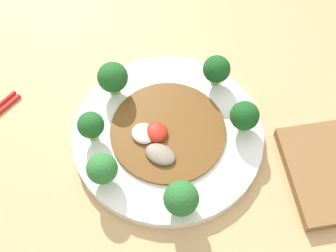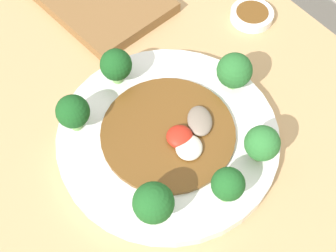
{
  "view_description": "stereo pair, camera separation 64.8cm",
  "coord_description": "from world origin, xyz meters",
  "px_view_note": "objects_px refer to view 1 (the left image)",
  "views": [
    {
      "loc": [
        -0.04,
        -0.37,
        1.42
      ],
      "look_at": [
        -0.01,
        0.01,
        0.77
      ],
      "focal_mm": 50.0,
      "sensor_mm": 36.0,
      "label": 1
    },
    {
      "loc": [
        -0.29,
        0.22,
        1.31
      ],
      "look_at": [
        -0.01,
        0.01,
        0.77
      ],
      "focal_mm": 50.0,
      "sensor_mm": 36.0,
      "label": 2
    }
  ],
  "objects_px": {
    "broccoli_east": "(245,116)",
    "broccoli_south": "(179,199)",
    "broccoli_southwest": "(102,169)",
    "stirfry_center": "(165,133)",
    "broccoli_northeast": "(217,69)",
    "broccoli_west": "(91,125)",
    "plate": "(168,135)",
    "broccoli_northwest": "(113,78)"
  },
  "relations": [
    {
      "from": "broccoli_east",
      "to": "stirfry_center",
      "type": "relative_size",
      "value": 0.31
    },
    {
      "from": "broccoli_southwest",
      "to": "broccoli_northwest",
      "type": "relative_size",
      "value": 0.9
    },
    {
      "from": "broccoli_east",
      "to": "broccoli_west",
      "type": "xyz_separation_m",
      "value": [
        -0.24,
        -0.0,
        0.0
      ]
    },
    {
      "from": "plate",
      "to": "broccoli_northeast",
      "type": "distance_m",
      "value": 0.14
    },
    {
      "from": "broccoli_south",
      "to": "broccoli_northwest",
      "type": "distance_m",
      "value": 0.24
    },
    {
      "from": "broccoli_northeast",
      "to": "broccoli_west",
      "type": "bearing_deg",
      "value": -155.42
    },
    {
      "from": "broccoli_northeast",
      "to": "stirfry_center",
      "type": "bearing_deg",
      "value": -133.32
    },
    {
      "from": "broccoli_southwest",
      "to": "broccoli_northwest",
      "type": "height_order",
      "value": "broccoli_northwest"
    },
    {
      "from": "stirfry_center",
      "to": "broccoli_south",
      "type": "bearing_deg",
      "value": -83.59
    },
    {
      "from": "broccoli_east",
      "to": "broccoli_south",
      "type": "height_order",
      "value": "same"
    },
    {
      "from": "plate",
      "to": "broccoli_northeast",
      "type": "height_order",
      "value": "broccoli_northeast"
    },
    {
      "from": "broccoli_southwest",
      "to": "stirfry_center",
      "type": "bearing_deg",
      "value": 36.12
    },
    {
      "from": "plate",
      "to": "broccoli_southwest",
      "type": "height_order",
      "value": "broccoli_southwest"
    },
    {
      "from": "broccoli_northeast",
      "to": "broccoli_northwest",
      "type": "bearing_deg",
      "value": -177.54
    },
    {
      "from": "broccoli_west",
      "to": "stirfry_center",
      "type": "height_order",
      "value": "broccoli_west"
    },
    {
      "from": "broccoli_northeast",
      "to": "broccoli_northwest",
      "type": "distance_m",
      "value": 0.18
    },
    {
      "from": "plate",
      "to": "broccoli_west",
      "type": "bearing_deg",
      "value": -179.73
    },
    {
      "from": "broccoli_southwest",
      "to": "broccoli_east",
      "type": "bearing_deg",
      "value": 19.03
    },
    {
      "from": "plate",
      "to": "broccoli_south",
      "type": "bearing_deg",
      "value": -86.43
    },
    {
      "from": "plate",
      "to": "broccoli_west",
      "type": "relative_size",
      "value": 5.32
    },
    {
      "from": "broccoli_northwest",
      "to": "stirfry_center",
      "type": "xyz_separation_m",
      "value": [
        0.08,
        -0.09,
        -0.03
      ]
    },
    {
      "from": "plate",
      "to": "broccoli_east",
      "type": "bearing_deg",
      "value": 0.99
    },
    {
      "from": "broccoli_northeast",
      "to": "broccoli_west",
      "type": "height_order",
      "value": "broccoli_northeast"
    },
    {
      "from": "broccoli_northeast",
      "to": "stirfry_center",
      "type": "height_order",
      "value": "broccoli_northeast"
    },
    {
      "from": "plate",
      "to": "stirfry_center",
      "type": "bearing_deg",
      "value": -142.32
    },
    {
      "from": "broccoli_west",
      "to": "stirfry_center",
      "type": "relative_size",
      "value": 0.31
    },
    {
      "from": "broccoli_south",
      "to": "broccoli_southwest",
      "type": "relative_size",
      "value": 1.0
    },
    {
      "from": "broccoli_northeast",
      "to": "stirfry_center",
      "type": "xyz_separation_m",
      "value": [
        -0.09,
        -0.1,
        -0.03
      ]
    },
    {
      "from": "broccoli_west",
      "to": "stirfry_center",
      "type": "distance_m",
      "value": 0.12
    },
    {
      "from": "broccoli_south",
      "to": "stirfry_center",
      "type": "relative_size",
      "value": 0.31
    },
    {
      "from": "broccoli_northeast",
      "to": "broccoli_east",
      "type": "bearing_deg",
      "value": -69.94
    },
    {
      "from": "broccoli_northeast",
      "to": "broccoli_west",
      "type": "distance_m",
      "value": 0.23
    },
    {
      "from": "broccoli_south",
      "to": "stirfry_center",
      "type": "xyz_separation_m",
      "value": [
        -0.01,
        0.13,
        -0.03
      ]
    },
    {
      "from": "broccoli_northeast",
      "to": "broccoli_east",
      "type": "xyz_separation_m",
      "value": [
        0.03,
        -0.09,
        -0.0
      ]
    },
    {
      "from": "broccoli_east",
      "to": "broccoli_south",
      "type": "relative_size",
      "value": 1.0
    },
    {
      "from": "plate",
      "to": "broccoli_northeast",
      "type": "xyz_separation_m",
      "value": [
        0.09,
        0.1,
        0.05
      ]
    },
    {
      "from": "broccoli_northeast",
      "to": "broccoli_northwest",
      "type": "relative_size",
      "value": 0.92
    },
    {
      "from": "plate",
      "to": "broccoli_northwest",
      "type": "bearing_deg",
      "value": 134.53
    },
    {
      "from": "stirfry_center",
      "to": "broccoli_northwest",
      "type": "bearing_deg",
      "value": 131.04
    },
    {
      "from": "broccoli_west",
      "to": "stirfry_center",
      "type": "xyz_separation_m",
      "value": [
        0.12,
        -0.0,
        -0.03
      ]
    },
    {
      "from": "broccoli_northeast",
      "to": "broccoli_southwest",
      "type": "distance_m",
      "value": 0.26
    },
    {
      "from": "broccoli_west",
      "to": "broccoli_southwest",
      "type": "relative_size",
      "value": 1.0
    }
  ]
}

